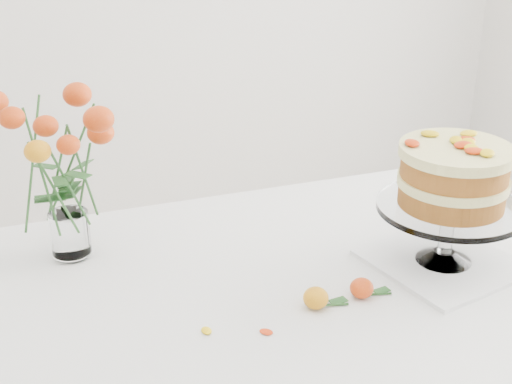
% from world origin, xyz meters
% --- Properties ---
extents(table, '(1.43, 0.93, 0.76)m').
position_xyz_m(table, '(0.00, 0.00, 0.67)').
color(table, tan).
rests_on(table, ground).
extents(napkin, '(0.33, 0.33, 0.01)m').
position_xyz_m(napkin, '(0.42, -0.03, 0.76)').
color(napkin, silver).
rests_on(napkin, table).
extents(cake_stand, '(0.30, 0.30, 0.27)m').
position_xyz_m(cake_stand, '(0.42, -0.03, 0.94)').
color(cake_stand, white).
rests_on(cake_stand, napkin).
extents(rose_vase, '(0.36, 0.36, 0.42)m').
position_xyz_m(rose_vase, '(-0.31, 0.26, 1.00)').
color(rose_vase, white).
rests_on(rose_vase, table).
extents(loose_rose_near, '(0.09, 0.05, 0.04)m').
position_xyz_m(loose_rose_near, '(0.10, -0.09, 0.78)').
color(loose_rose_near, orange).
rests_on(loose_rose_near, table).
extents(loose_rose_far, '(0.08, 0.05, 0.04)m').
position_xyz_m(loose_rose_far, '(0.20, -0.09, 0.78)').
color(loose_rose_far, red).
rests_on(loose_rose_far, table).
extents(stray_petal_a, '(0.03, 0.02, 0.00)m').
position_xyz_m(stray_petal_a, '(-0.12, -0.10, 0.76)').
color(stray_petal_a, yellow).
rests_on(stray_petal_a, table).
extents(stray_petal_b, '(0.03, 0.02, 0.00)m').
position_xyz_m(stray_petal_b, '(-0.02, -0.14, 0.76)').
color(stray_petal_b, yellow).
rests_on(stray_petal_b, table).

